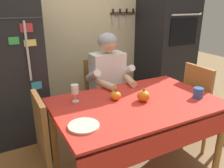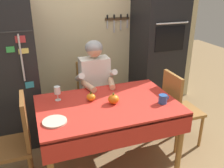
{
  "view_description": "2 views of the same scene",
  "coord_description": "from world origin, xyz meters",
  "px_view_note": "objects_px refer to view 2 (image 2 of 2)",
  "views": [
    {
      "loc": [
        -1.02,
        -1.38,
        1.54
      ],
      "look_at": [
        -0.15,
        0.27,
        0.87
      ],
      "focal_mm": 36.84,
      "sensor_mm": 36.0,
      "label": 1
    },
    {
      "loc": [
        -0.7,
        -1.99,
        1.87
      ],
      "look_at": [
        0.06,
        0.15,
        0.92
      ],
      "focal_mm": 39.16,
      "sensor_mm": 36.0,
      "label": 2
    }
  ],
  "objects_px": {
    "dining_table": "(108,112)",
    "serving_tray": "(55,121)",
    "chair_right_side": "(178,106)",
    "pumpkin_medium": "(113,99)",
    "refrigerator": "(7,72)",
    "chair_left_side": "(16,139)",
    "chair_behind_person": "(93,93)",
    "wall_oven": "(157,45)",
    "pumpkin_large": "(91,97)",
    "seated_person": "(96,82)",
    "wine_glass": "(57,91)",
    "coffee_mug": "(163,99)"
  },
  "relations": [
    {
      "from": "dining_table",
      "to": "serving_tray",
      "type": "relative_size",
      "value": 6.53
    },
    {
      "from": "pumpkin_large",
      "to": "chair_left_side",
      "type": "bearing_deg",
      "value": -172.2
    },
    {
      "from": "wall_oven",
      "to": "coffee_mug",
      "type": "distance_m",
      "value": 1.23
    },
    {
      "from": "dining_table",
      "to": "seated_person",
      "type": "xyz_separation_m",
      "value": [
        0.05,
        0.6,
        0.08
      ]
    },
    {
      "from": "chair_behind_person",
      "to": "wine_glass",
      "type": "bearing_deg",
      "value": -134.01
    },
    {
      "from": "chair_left_side",
      "to": "pumpkin_large",
      "type": "distance_m",
      "value": 0.81
    },
    {
      "from": "wall_oven",
      "to": "chair_left_side",
      "type": "xyz_separation_m",
      "value": [
        -1.95,
        -0.89,
        -0.54
      ]
    },
    {
      "from": "seated_person",
      "to": "pumpkin_large",
      "type": "xyz_separation_m",
      "value": [
        -0.19,
        -0.46,
        0.04
      ]
    },
    {
      "from": "refrigerator",
      "to": "chair_left_side",
      "type": "bearing_deg",
      "value": -86.67
    },
    {
      "from": "pumpkin_large",
      "to": "serving_tray",
      "type": "height_order",
      "value": "pumpkin_large"
    },
    {
      "from": "refrigerator",
      "to": "dining_table",
      "type": "height_order",
      "value": "refrigerator"
    },
    {
      "from": "wall_oven",
      "to": "pumpkin_medium",
      "type": "distance_m",
      "value": 1.38
    },
    {
      "from": "chair_right_side",
      "to": "pumpkin_medium",
      "type": "distance_m",
      "value": 0.89
    },
    {
      "from": "refrigerator",
      "to": "chair_left_side",
      "type": "distance_m",
      "value": 0.93
    },
    {
      "from": "seated_person",
      "to": "pumpkin_medium",
      "type": "height_order",
      "value": "seated_person"
    },
    {
      "from": "wall_oven",
      "to": "pumpkin_large",
      "type": "relative_size",
      "value": 20.87
    },
    {
      "from": "chair_right_side",
      "to": "pumpkin_large",
      "type": "height_order",
      "value": "chair_right_side"
    },
    {
      "from": "coffee_mug",
      "to": "chair_behind_person",
      "type": "bearing_deg",
      "value": 116.71
    },
    {
      "from": "chair_behind_person",
      "to": "seated_person",
      "type": "distance_m",
      "value": 0.29
    },
    {
      "from": "chair_left_side",
      "to": "chair_right_side",
      "type": "xyz_separation_m",
      "value": [
        1.8,
        0.06,
        0.0
      ]
    },
    {
      "from": "wall_oven",
      "to": "coffee_mug",
      "type": "bearing_deg",
      "value": -115.85
    },
    {
      "from": "chair_left_side",
      "to": "wine_glass",
      "type": "bearing_deg",
      "value": 27.52
    },
    {
      "from": "serving_tray",
      "to": "pumpkin_medium",
      "type": "bearing_deg",
      "value": 15.18
    },
    {
      "from": "seated_person",
      "to": "pumpkin_large",
      "type": "bearing_deg",
      "value": -112.19
    },
    {
      "from": "coffee_mug",
      "to": "serving_tray",
      "type": "relative_size",
      "value": 0.53
    },
    {
      "from": "wine_glass",
      "to": "serving_tray",
      "type": "xyz_separation_m",
      "value": [
        -0.09,
        -0.43,
        -0.1
      ]
    },
    {
      "from": "seated_person",
      "to": "serving_tray",
      "type": "distance_m",
      "value": 0.97
    },
    {
      "from": "pumpkin_large",
      "to": "seated_person",
      "type": "bearing_deg",
      "value": 67.81
    },
    {
      "from": "coffee_mug",
      "to": "pumpkin_medium",
      "type": "bearing_deg",
      "value": 161.16
    },
    {
      "from": "wall_oven",
      "to": "chair_behind_person",
      "type": "relative_size",
      "value": 2.26
    },
    {
      "from": "serving_tray",
      "to": "wall_oven",
      "type": "bearing_deg",
      "value": 34.11
    },
    {
      "from": "coffee_mug",
      "to": "wine_glass",
      "type": "relative_size",
      "value": 0.74
    },
    {
      "from": "wine_glass",
      "to": "pumpkin_large",
      "type": "bearing_deg",
      "value": -21.3
    },
    {
      "from": "chair_behind_person",
      "to": "wine_glass",
      "type": "xyz_separation_m",
      "value": [
        -0.51,
        -0.53,
        0.33
      ]
    },
    {
      "from": "coffee_mug",
      "to": "wine_glass",
      "type": "xyz_separation_m",
      "value": [
        -0.99,
        0.42,
        0.06
      ]
    },
    {
      "from": "wine_glass",
      "to": "serving_tray",
      "type": "relative_size",
      "value": 0.71
    },
    {
      "from": "chair_right_side",
      "to": "wall_oven",
      "type": "bearing_deg",
      "value": 79.78
    },
    {
      "from": "wall_oven",
      "to": "chair_behind_person",
      "type": "height_order",
      "value": "wall_oven"
    },
    {
      "from": "seated_person",
      "to": "refrigerator",
      "type": "bearing_deg",
      "value": 164.36
    },
    {
      "from": "chair_behind_person",
      "to": "pumpkin_medium",
      "type": "distance_m",
      "value": 0.84
    },
    {
      "from": "dining_table",
      "to": "pumpkin_medium",
      "type": "xyz_separation_m",
      "value": [
        0.06,
        0.0,
        0.13
      ]
    },
    {
      "from": "pumpkin_medium",
      "to": "pumpkin_large",
      "type": "bearing_deg",
      "value": 144.85
    },
    {
      "from": "chair_left_side",
      "to": "pumpkin_large",
      "type": "relative_size",
      "value": 9.24
    },
    {
      "from": "pumpkin_large",
      "to": "dining_table",
      "type": "bearing_deg",
      "value": -44.92
    },
    {
      "from": "wine_glass",
      "to": "pumpkin_medium",
      "type": "height_order",
      "value": "wine_glass"
    },
    {
      "from": "chair_behind_person",
      "to": "refrigerator",
      "type": "bearing_deg",
      "value": 174.82
    },
    {
      "from": "dining_table",
      "to": "seated_person",
      "type": "distance_m",
      "value": 0.61
    },
    {
      "from": "chair_behind_person",
      "to": "chair_left_side",
      "type": "bearing_deg",
      "value": -141.44
    },
    {
      "from": "wall_oven",
      "to": "seated_person",
      "type": "distance_m",
      "value": 1.1
    },
    {
      "from": "chair_right_side",
      "to": "pumpkin_medium",
      "type": "relative_size",
      "value": 8.02
    }
  ]
}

